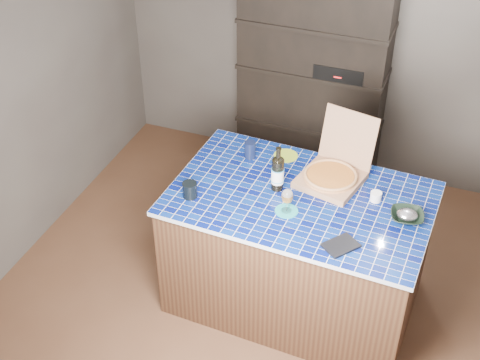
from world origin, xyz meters
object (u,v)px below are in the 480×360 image
at_px(kitchen_island, 297,249).
at_px(dvd_case, 341,245).
at_px(pizza_box, 332,174).
at_px(wine_glass, 287,197).
at_px(bowl, 407,216).
at_px(mead_bottle, 278,173).

relative_size(kitchen_island, dvd_case, 8.63).
height_order(pizza_box, dvd_case, pizza_box).
bearing_deg(kitchen_island, wine_glass, -101.10).
bearing_deg(pizza_box, bowl, -10.43).
bearing_deg(dvd_case, pizza_box, 146.77).
bearing_deg(dvd_case, mead_bottle, -179.86).
xyz_separation_m(wine_glass, dvd_case, (0.40, -0.20, -0.11)).
height_order(wine_glass, dvd_case, wine_glass).
height_order(mead_bottle, wine_glass, mead_bottle).
xyz_separation_m(wine_glass, bowl, (0.72, 0.19, -0.09)).
xyz_separation_m(pizza_box, mead_bottle, (-0.31, -0.21, 0.07)).
height_order(kitchen_island, bowl, bowl).
bearing_deg(pizza_box, wine_glass, -101.24).
distance_m(pizza_box, dvd_case, 0.65).
distance_m(kitchen_island, mead_bottle, 0.61).
bearing_deg(kitchen_island, bowl, 3.58).
xyz_separation_m(pizza_box, wine_glass, (-0.18, -0.41, 0.06)).
bearing_deg(pizza_box, mead_bottle, -133.64).
bearing_deg(dvd_case, wine_glass, -168.96).
distance_m(pizza_box, mead_bottle, 0.38).
bearing_deg(wine_glass, kitchen_island, 76.31).
height_order(kitchen_island, pizza_box, pizza_box).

